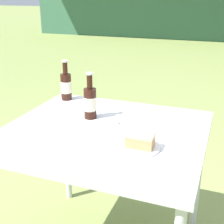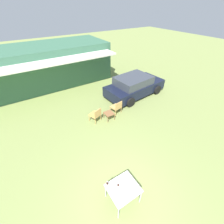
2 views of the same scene
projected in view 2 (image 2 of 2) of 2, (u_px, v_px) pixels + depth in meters
name	position (u px, v px, depth m)	size (l,w,h in m)	color
ground_plane	(122.00, 199.00, 5.07)	(60.00, 60.00, 0.00)	olive
cabin_building	(35.00, 67.00, 11.04)	(10.82, 4.98, 2.84)	#38664C
parked_car	(134.00, 86.00, 10.30)	(4.35, 2.40, 1.37)	black
wicker_chair_cushioned	(96.00, 114.00, 8.08)	(0.65, 0.66, 0.81)	tan
wicker_chair_plain	(117.00, 107.00, 8.65)	(0.60, 0.60, 0.81)	tan
garden_side_table	(109.00, 114.00, 8.27)	(0.48, 0.51, 0.41)	brown
patio_table	(123.00, 189.00, 4.66)	(0.93, 0.83, 0.75)	silver
cake_on_plate	(131.00, 188.00, 4.60)	(0.22, 0.22, 0.07)	white
cola_bottle_near	(118.00, 186.00, 4.58)	(0.06, 0.06, 0.24)	black
cola_bottle_far	(107.00, 184.00, 4.62)	(0.06, 0.06, 0.24)	black
fork	(129.00, 190.00, 4.57)	(0.19, 0.03, 0.01)	silver
loose_bottle_cap	(123.00, 185.00, 4.68)	(0.03, 0.03, 0.01)	silver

